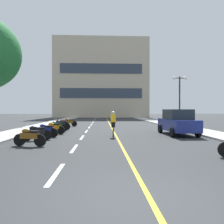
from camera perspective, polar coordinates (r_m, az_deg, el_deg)
ground_plane at (r=25.27m, az=-1.00°, el=-3.47°), size 140.00×140.00×0.00m
curb_left at (r=28.99m, az=-15.57°, el=-2.85°), size 2.40×72.00×0.12m
curb_right at (r=29.34m, az=13.05°, el=-2.80°), size 2.40×72.00×0.12m
lane_dash_0 at (r=6.58m, az=-14.31°, el=-15.24°), size 0.14×2.20×0.01m
lane_dash_1 at (r=10.43m, az=-9.80°, el=-9.30°), size 0.14×2.20×0.01m
lane_dash_2 at (r=14.37m, az=-7.79°, el=-6.57°), size 0.14×2.20×0.01m
lane_dash_3 at (r=18.33m, az=-6.66°, el=-5.01°), size 0.14×2.20×0.01m
lane_dash_4 at (r=22.31m, az=-5.93°, el=-4.01°), size 0.14×2.20×0.01m
lane_dash_5 at (r=26.29m, az=-5.43°, el=-3.30°), size 0.14×2.20×0.01m
lane_dash_6 at (r=30.28m, az=-5.06°, el=-2.79°), size 0.14×2.20×0.01m
lane_dash_7 at (r=34.27m, az=-4.77°, el=-2.39°), size 0.14×2.20×0.01m
lane_dash_8 at (r=38.26m, az=-4.55°, el=-2.08°), size 0.14×2.20×0.01m
lane_dash_9 at (r=42.26m, az=-4.36°, el=-1.82°), size 0.14×2.20×0.01m
lane_dash_10 at (r=46.25m, az=-4.21°, el=-1.61°), size 0.14×2.20×0.01m
lane_dash_11 at (r=50.25m, az=-4.09°, el=-1.44°), size 0.14×2.20×0.01m
centre_line_yellow at (r=28.27m, az=-0.66°, el=-3.03°), size 0.12×66.00×0.01m
office_building at (r=54.21m, az=-2.79°, el=8.44°), size 21.84×9.12×18.37m
street_lamp_mid at (r=23.21m, az=17.17°, el=5.57°), size 1.46×0.36×5.04m
parked_car_near at (r=16.36m, az=16.67°, el=-2.51°), size 1.99×4.24×1.82m
motorcycle_1 at (r=11.55m, az=-20.67°, el=-6.02°), size 1.68×0.66×0.92m
motorcycle_2 at (r=13.55m, az=-19.00°, el=-5.03°), size 1.66×0.74×0.92m
motorcycle_3 at (r=14.97m, az=-16.90°, el=-4.49°), size 1.67×0.68×0.92m
motorcycle_4 at (r=16.64m, az=-14.94°, el=-3.98°), size 1.68×0.66×0.92m
motorcycle_5 at (r=18.18m, az=-14.24°, el=-3.59°), size 1.67×0.69×0.92m
motorcycle_6 at (r=19.87m, az=-13.28°, el=-3.23°), size 1.69×0.61×0.92m
motorcycle_7 at (r=21.82m, az=-13.15°, el=-2.89°), size 1.70×0.60×0.92m
motorcycle_8 at (r=23.80m, az=-11.13°, el=-2.59°), size 1.70×0.60×0.92m
cyclist_rider at (r=14.43m, az=0.31°, el=-3.00°), size 0.42×1.77×1.71m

